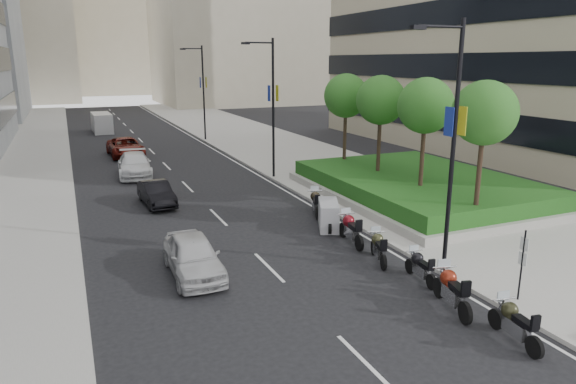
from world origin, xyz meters
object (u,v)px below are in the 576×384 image
motorcycle_2 (420,267)px  car_b (156,193)px  parking_sign (522,262)px  motorcycle_6 (316,203)px  lamp_post_0 (451,137)px  motorcycle_0 (514,323)px  motorcycle_1 (452,290)px  motorcycle_4 (351,229)px  motorcycle_3 (379,248)px  car_d (126,147)px  delivery_van (102,124)px  car_a (193,256)px  lamp_post_2 (202,88)px  car_c (135,165)px  motorcycle_5 (328,215)px  lamp_post_1 (271,102)px

motorcycle_2 → car_b: bearing=33.0°
parking_sign → motorcycle_2: bearing=123.6°
motorcycle_6 → lamp_post_0: bearing=-153.4°
motorcycle_0 → motorcycle_1: 2.26m
lamp_post_0 → motorcycle_4: size_ratio=3.72×
motorcycle_2 → motorcycle_6: bearing=5.0°
motorcycle_0 → motorcycle_3: motorcycle_0 is taller
motorcycle_6 → car_b: size_ratio=0.57×
parking_sign → car_d: (-8.60, 32.34, -0.69)m
motorcycle_4 → delivery_van: size_ratio=0.49×
car_a → motorcycle_3: bearing=-11.6°
motorcycle_1 → motorcycle_2: (0.45, 2.15, -0.12)m
lamp_post_2 → motorcycle_2: 35.59m
parking_sign → motorcycle_0: parking_sign is taller
motorcycle_0 → car_d: (-6.62, 34.02, 0.18)m
lamp_post_0 → motorcycle_2: bearing=-166.0°
motorcycle_1 → car_c: bearing=29.6°
lamp_post_2 → car_b: 23.36m
motorcycle_0 → car_b: bearing=28.4°
parking_sign → motorcycle_3: size_ratio=1.20×
motorcycle_2 → car_a: bearing=69.3°
lamp_post_0 → motorcycle_0: 6.61m
motorcycle_0 → car_a: bearing=49.3°
motorcycle_2 → car_a: 8.17m
motorcycle_6 → motorcycle_3: bearing=-164.6°
motorcycle_1 → motorcycle_3: motorcycle_1 is taller
motorcycle_3 → motorcycle_5: 4.41m
lamp_post_0 → motorcycle_3: size_ratio=4.32×
car_a → motorcycle_5: bearing=23.1°
motorcycle_2 → car_a: size_ratio=0.46×
lamp_post_2 → motorcycle_1: (-1.60, -37.44, -4.41)m
motorcycle_3 → motorcycle_2: bearing=-151.3°
motorcycle_1 → car_b: (-6.48, 15.97, -0.01)m
lamp_post_2 → motorcycle_2: bearing=-91.9°
motorcycle_1 → lamp_post_2: bearing=11.8°
lamp_post_0 → delivery_van: bearing=100.8°
motorcycle_3 → motorcycle_5: bearing=17.6°
lamp_post_0 → motorcycle_1: (-1.60, -2.44, -4.41)m
motorcycle_5 → car_d: car_d is taller
motorcycle_0 → car_a: car_a is taller
motorcycle_1 → parking_sign: bearing=-89.8°
motorcycle_0 → motorcycle_6: motorcycle_6 is taller
lamp_post_2 → parking_sign: lamp_post_2 is taller
car_a → car_d: (0.48, 25.91, 0.02)m
lamp_post_1 → car_a: size_ratio=2.07×
motorcycle_2 → motorcycle_4: (-0.32, 4.34, 0.11)m
lamp_post_2 → motorcycle_1: size_ratio=3.73×
lamp_post_1 → motorcycle_5: 11.72m
motorcycle_5 → car_a: size_ratio=0.52×
lamp_post_0 → motorcycle_6: lamp_post_0 is taller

